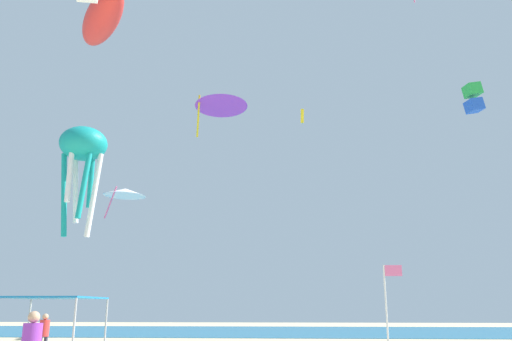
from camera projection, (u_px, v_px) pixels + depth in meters
ocean_strip at (285, 331)px, 42.54m from camera, size 110.00×20.85×0.03m
canopy_tent at (52, 300)px, 17.86m from camera, size 2.99×2.92×2.25m
person_leftmost at (44, 331)px, 21.01m from camera, size 0.39×0.42×1.65m
banner_flag at (388, 305)px, 16.56m from camera, size 0.61×0.06×3.22m
kite_box_green at (473, 98)px, 37.02m from camera, size 1.35×1.24×2.24m
kite_delta_purple at (221, 102)px, 40.13m from camera, size 5.03×5.06×3.38m
kite_inflatable_red at (102, 18)px, 28.19m from camera, size 5.11×6.19×2.44m
kite_parafoil_yellow at (302, 117)px, 40.36m from camera, size 0.32×3.58×2.16m
kite_octopus_teal at (83, 149)px, 33.98m from camera, size 4.00×4.00×7.27m
kite_delta_white at (125, 192)px, 44.02m from camera, size 4.83×4.82×2.81m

